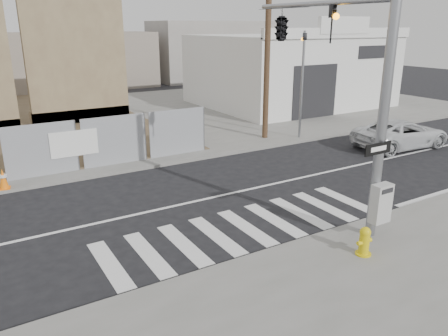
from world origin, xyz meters
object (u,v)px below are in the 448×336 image
auto_shop (289,70)px  suv (401,134)px  signal_pole (311,53)px  fire_hydrant (364,241)px  traffic_cone_c (3,179)px  traffic_cone_d (167,147)px

auto_shop → suv: size_ratio=2.50×
signal_pole → suv: signal_pole is taller
fire_hydrant → suv: size_ratio=0.15×
signal_pole → traffic_cone_c: (-8.15, 6.27, -4.31)m
traffic_cone_c → auto_shop: bearing=24.0°
traffic_cone_c → traffic_cone_d: bearing=8.7°
suv → traffic_cone_c: 17.12m
signal_pole → traffic_cone_c: signal_pole is taller
fire_hydrant → traffic_cone_d: fire_hydrant is taller
suv → traffic_cone_c: size_ratio=6.65×
signal_pole → traffic_cone_d: bearing=101.9°
suv → traffic_cone_c: (-16.80, 3.25, -0.20)m
auto_shop → traffic_cone_d: size_ratio=18.47×
signal_pole → suv: size_ratio=1.46×
auto_shop → traffic_cone_c: 21.61m
traffic_cone_d → suv: bearing=-22.7°
fire_hydrant → traffic_cone_d: (-0.54, 10.70, -0.05)m
auto_shop → traffic_cone_d: auto_shop is taller
signal_pole → traffic_cone_d: 8.61m
traffic_cone_d → fire_hydrant: bearing=-87.1°
signal_pole → traffic_cone_c: 11.14m
signal_pole → auto_shop: signal_pole is taller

